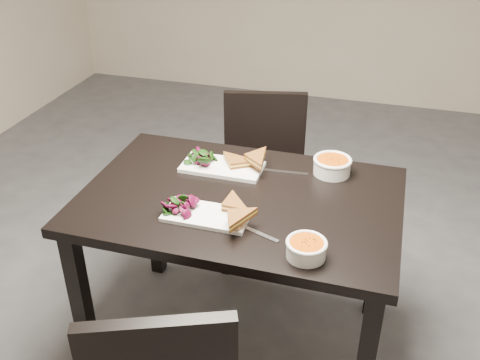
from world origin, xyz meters
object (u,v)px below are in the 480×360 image
(plate_near, at_px, (207,215))
(soup_bowl_near, at_px, (306,248))
(plate_far, at_px, (222,167))
(chair_far, at_px, (264,167))
(table, at_px, (240,218))
(soup_bowl_far, at_px, (332,165))

(plate_near, height_order, soup_bowl_near, soup_bowl_near)
(soup_bowl_near, bearing_deg, plate_far, 132.59)
(soup_bowl_near, bearing_deg, plate_near, 162.25)
(chair_far, bearing_deg, soup_bowl_near, -82.19)
(table, relative_size, plate_near, 3.95)
(chair_far, bearing_deg, table, -96.84)
(chair_far, distance_m, plate_far, 0.59)
(soup_bowl_near, bearing_deg, chair_far, 111.12)
(chair_far, relative_size, soup_bowl_far, 5.49)
(chair_far, height_order, plate_near, chair_far)
(table, bearing_deg, soup_bowl_near, -43.62)
(table, relative_size, chair_far, 1.41)
(plate_near, relative_size, soup_bowl_near, 2.28)
(plate_far, bearing_deg, chair_far, 84.58)
(table, height_order, soup_bowl_near, soup_bowl_near)
(table, relative_size, soup_bowl_far, 7.75)
(plate_near, distance_m, soup_bowl_near, 0.40)
(chair_far, bearing_deg, soup_bowl_far, -61.66)
(chair_far, xyz_separation_m, soup_bowl_far, (0.39, -0.44, 0.30))
(table, height_order, plate_near, plate_near)
(table, relative_size, plate_far, 3.63)
(chair_far, bearing_deg, plate_far, -108.74)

